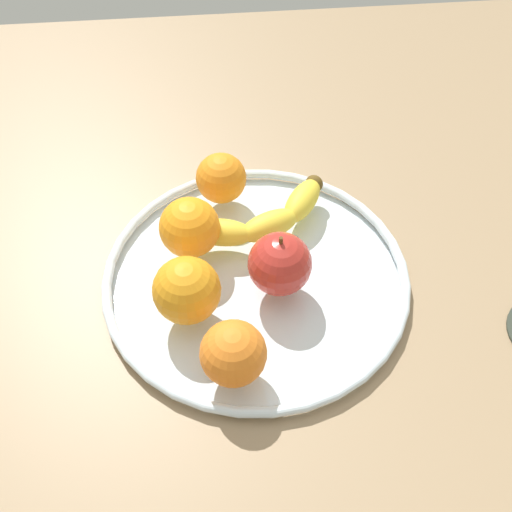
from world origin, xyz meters
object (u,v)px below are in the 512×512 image
(banana, at_px, (267,218))
(orange_back_right, at_px, (190,228))
(orange_center, at_px, (221,178))
(fruit_bowl, at_px, (256,277))
(apple, at_px, (280,264))
(orange_front_left, at_px, (233,353))
(orange_back_left, at_px, (187,290))

(banana, bearing_deg, orange_back_right, 172.26)
(orange_center, bearing_deg, banana, -48.62)
(fruit_bowl, distance_m, orange_center, 0.14)
(apple, xyz_separation_m, orange_front_left, (-0.06, -0.11, -0.00))
(apple, bearing_deg, orange_front_left, -118.94)
(banana, xyz_separation_m, orange_back_right, (-0.09, -0.03, 0.02))
(orange_back_left, bearing_deg, fruit_bowl, 30.67)
(orange_front_left, bearing_deg, apple, 61.06)
(orange_front_left, bearing_deg, orange_back_right, 102.56)
(apple, relative_size, orange_back_left, 1.07)
(banana, distance_m, orange_back_left, 0.16)
(fruit_bowl, xyz_separation_m, orange_center, (-0.03, 0.13, 0.04))
(fruit_bowl, distance_m, apple, 0.06)
(fruit_bowl, bearing_deg, orange_center, 103.85)
(orange_back_left, bearing_deg, orange_front_left, -61.35)
(orange_front_left, bearing_deg, orange_center, 89.29)
(orange_back_left, distance_m, orange_front_left, 0.09)
(orange_center, bearing_deg, orange_back_left, -105.01)
(orange_back_right, height_order, orange_back_left, orange_back_left)
(orange_back_right, distance_m, orange_center, 0.10)
(fruit_bowl, bearing_deg, orange_back_right, 148.48)
(apple, xyz_separation_m, orange_center, (-0.06, 0.15, -0.00))
(orange_center, bearing_deg, apple, -69.14)
(banana, bearing_deg, orange_center, 108.70)
(orange_back_left, distance_m, orange_center, 0.18)
(orange_back_right, bearing_deg, orange_back_left, -93.47)
(apple, relative_size, orange_back_right, 1.11)
(fruit_bowl, height_order, banana, banana)
(orange_back_right, bearing_deg, orange_center, 63.66)
(banana, bearing_deg, orange_back_left, -153.00)
(fruit_bowl, height_order, orange_back_left, orange_back_left)
(fruit_bowl, xyz_separation_m, banana, (0.02, 0.07, 0.03))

